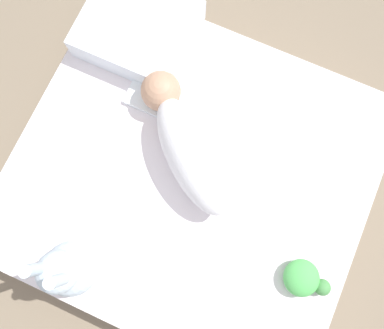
% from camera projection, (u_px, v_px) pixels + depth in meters
% --- Properties ---
extents(ground_plane, '(12.00, 12.00, 0.00)m').
position_uv_depth(ground_plane, '(192.00, 182.00, 1.46)').
color(ground_plane, '#7A6B56').
extents(bed_mattress, '(1.18, 1.08, 0.20)m').
position_uv_depth(bed_mattress, '(192.00, 178.00, 1.36)').
color(bed_mattress, white).
rests_on(bed_mattress, ground_plane).
extents(burp_cloth, '(0.24, 0.19, 0.02)m').
position_uv_depth(burp_cloth, '(166.00, 92.00, 1.31)').
color(burp_cloth, white).
rests_on(burp_cloth, bed_mattress).
extents(swaddled_baby, '(0.46, 0.42, 0.18)m').
position_uv_depth(swaddled_baby, '(187.00, 144.00, 1.19)').
color(swaddled_baby, white).
rests_on(swaddled_baby, bed_mattress).
extents(pillow, '(0.37, 0.33, 0.10)m').
position_uv_depth(pillow, '(138.00, 29.00, 1.31)').
color(pillow, white).
rests_on(pillow, bed_mattress).
extents(bunny_plush, '(0.17, 0.17, 0.34)m').
position_uv_depth(bunny_plush, '(68.00, 269.00, 1.09)').
color(bunny_plush, silver).
rests_on(bunny_plush, bed_mattress).
extents(turtle_plush, '(0.15, 0.12, 0.07)m').
position_uv_depth(turtle_plush, '(304.00, 279.00, 1.17)').
color(turtle_plush, '#51B756').
rests_on(turtle_plush, bed_mattress).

